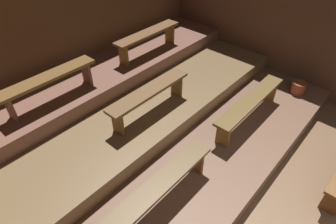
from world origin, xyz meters
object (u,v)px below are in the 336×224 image
object	(u,v)px
bench_lower_right	(250,103)
bench_upper_left	(49,81)
bench_middle_center	(149,95)
pail_lower	(298,88)
bench_lower_left	(157,190)
bench_upper_right	(148,36)

from	to	relation	value
bench_lower_right	bench_upper_left	bearing A→B (deg)	133.56
bench_middle_center	pail_lower	size ratio (longest dim) A/B	5.93
bench_lower_left	bench_upper_left	world-z (taller)	bench_upper_left
bench_lower_right	bench_middle_center	xyz separation A→B (m)	(-1.19, 1.18, 0.25)
bench_middle_center	bench_upper_left	bearing A→B (deg)	131.61
bench_middle_center	pail_lower	bearing A→B (deg)	-30.21
bench_upper_left	pail_lower	size ratio (longest dim) A/B	5.78
pail_lower	bench_middle_center	bearing A→B (deg)	149.79
bench_lower_right	bench_upper_left	xyz separation A→B (m)	(-2.20, 2.32, 0.51)
bench_upper_left	bench_upper_right	distance (m)	2.13
bench_middle_center	bench_upper_right	xyz separation A→B (m)	(1.12, 1.14, 0.26)
bench_lower_left	bench_lower_right	bearing A→B (deg)	0.00
bench_lower_left	bench_upper_right	distance (m)	3.24
bench_lower_right	bench_upper_left	distance (m)	3.24
bench_middle_center	pail_lower	xyz separation A→B (m)	(2.58, -1.50, -0.50)
bench_upper_left	pail_lower	distance (m)	4.52
bench_lower_right	pail_lower	xyz separation A→B (m)	(1.39, -0.33, -0.25)
bench_upper_right	pail_lower	world-z (taller)	bench_upper_right
bench_middle_center	pail_lower	distance (m)	3.03
bench_middle_center	bench_upper_right	bearing A→B (deg)	45.32
bench_lower_left	bench_middle_center	distance (m)	1.62
bench_lower_left	bench_middle_center	xyz separation A→B (m)	(1.08, 1.18, 0.25)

